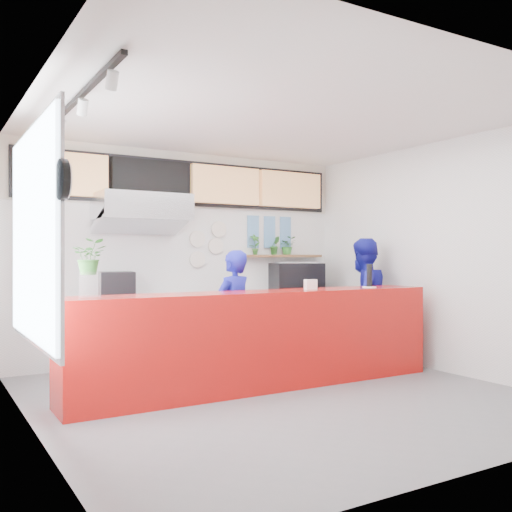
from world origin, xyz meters
name	(u,v)px	position (x,y,z in m)	size (l,w,h in m)	color
floor	(281,396)	(0.00, 0.00, 0.00)	(5.00, 5.00, 0.00)	slate
ceiling	(281,116)	(0.00, 0.00, 3.00)	(5.00, 5.00, 0.00)	silver
wall_back	(187,256)	(0.00, 2.50, 1.50)	(5.00, 5.00, 0.00)	white
wall_left	(35,256)	(-2.50, 0.00, 1.50)	(5.00, 5.00, 0.00)	white
wall_right	(443,256)	(2.50, 0.00, 1.50)	(5.00, 5.00, 0.00)	white
service_counter	(262,340)	(0.00, 0.40, 0.55)	(4.50, 0.60, 1.10)	#B0100C
cream_band	(187,180)	(0.00, 2.49, 2.60)	(5.00, 0.02, 0.80)	beige
prep_bench	(141,335)	(-0.80, 2.20, 0.45)	(1.80, 0.60, 0.90)	#B2B5BA
panini_oven	(117,287)	(-1.13, 2.20, 1.10)	(0.44, 0.44, 0.39)	black
extraction_hood	(142,207)	(-0.80, 2.15, 2.15)	(1.20, 0.70, 0.35)	#B2B5BA
hood_lip	(142,222)	(-0.80, 2.15, 1.95)	(1.20, 0.70, 0.08)	#B2B5BA
right_bench	(285,324)	(1.50, 2.20, 0.45)	(1.80, 0.60, 0.90)	#B2B5BA
espresso_machine	(296,279)	(1.71, 2.20, 1.14)	(0.76, 0.54, 0.49)	black
espresso_tray	(296,264)	(1.71, 2.20, 1.38)	(0.62, 0.43, 0.06)	#B7B9BE
herb_shelf	(283,256)	(1.60, 2.40, 1.50)	(1.40, 0.18, 0.04)	brown
menu_board_far_left	(65,174)	(-1.75, 2.38, 2.55)	(1.10, 0.10, 0.55)	tan
menu_board_mid_left	(151,180)	(-0.59, 2.38, 2.55)	(1.10, 0.10, 0.55)	black
menu_board_mid_right	(226,185)	(0.57, 2.38, 2.55)	(1.10, 0.10, 0.55)	tan
menu_board_far_right	(290,190)	(1.73, 2.38, 2.55)	(1.10, 0.10, 0.55)	tan
soffit	(188,183)	(0.00, 2.46, 2.55)	(4.80, 0.04, 0.65)	black
window_pane	(33,234)	(-2.47, 0.30, 1.70)	(0.04, 2.20, 1.90)	silver
window_frame	(35,234)	(-2.45, 0.30, 1.70)	(0.03, 2.30, 2.00)	#B2B5BA
wall_clock_rim	(63,180)	(-2.46, -0.90, 2.05)	(0.30, 0.30, 0.05)	black
wall_clock_face	(67,180)	(-2.43, -0.90, 2.05)	(0.26, 0.26, 0.02)	white
track_rail	(83,94)	(-2.10, 0.00, 2.94)	(0.05, 2.40, 0.04)	black
dec_plate_a	(197,239)	(0.15, 2.47, 1.75)	(0.24, 0.24, 0.03)	silver
dec_plate_b	(216,246)	(0.45, 2.47, 1.65)	(0.24, 0.24, 0.03)	silver
dec_plate_c	(197,259)	(0.15, 2.47, 1.45)	(0.24, 0.24, 0.03)	silver
dec_plate_d	(219,229)	(0.50, 2.47, 1.90)	(0.24, 0.24, 0.03)	silver
photo_frame_a	(253,224)	(1.10, 2.48, 2.00)	(0.20, 0.02, 0.25)	#598CBF
photo_frame_b	(270,224)	(1.40, 2.48, 2.00)	(0.20, 0.02, 0.25)	#598CBF
photo_frame_c	(285,225)	(1.70, 2.48, 2.00)	(0.20, 0.02, 0.25)	#598CBF
photo_frame_d	(253,240)	(1.10, 2.48, 1.75)	(0.20, 0.02, 0.25)	#598CBF
photo_frame_e	(270,240)	(1.40, 2.48, 1.75)	(0.20, 0.02, 0.25)	#598CBF
photo_frame_f	(285,240)	(1.70, 2.48, 1.75)	(0.20, 0.02, 0.25)	#598CBF
staff_center	(233,315)	(-0.07, 0.96, 0.78)	(0.57, 0.38, 1.57)	#14178F
staff_right	(363,300)	(2.05, 1.03, 0.87)	(0.85, 0.66, 1.75)	#14178F
herb_a	(255,244)	(1.09, 2.40, 1.68)	(0.17, 0.11, 0.32)	#2A6824
herb_b	(275,245)	(1.45, 2.40, 1.66)	(0.16, 0.13, 0.29)	#2A6824
herb_c	(288,246)	(1.69, 2.40, 1.66)	(0.26, 0.23, 0.29)	#2A6824
glass_vase	(90,285)	(-1.95, 0.33, 1.23)	(0.21, 0.21, 0.25)	white
basil_vase	(90,257)	(-1.95, 0.33, 1.49)	(0.31, 0.27, 0.35)	#2A6824
napkin_holder	(311,284)	(0.67, 0.39, 1.16)	(0.14, 0.09, 0.12)	white
white_plate	(369,287)	(1.55, 0.34, 1.11)	(0.18, 0.18, 0.01)	white
pepper_mill	(369,275)	(1.55, 0.34, 1.26)	(0.07, 0.07, 0.28)	black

